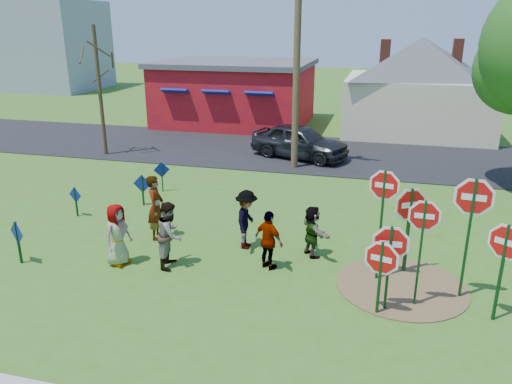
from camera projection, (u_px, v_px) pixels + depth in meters
ground at (239, 250)px, 14.38m from camera, size 120.00×120.00×0.00m
road at (304, 153)px, 24.90m from camera, size 120.00×7.50×0.04m
dirt_patch at (401, 286)px, 12.39m from camera, size 3.20×3.20×0.03m
red_building at (235, 92)px, 31.51m from camera, size 9.40×7.69×3.90m
cream_house at (419, 82)px, 28.59m from camera, size 9.40×9.40×6.50m
distant_building at (44, 46)px, 47.17m from camera, size 10.00×8.00×8.00m
stop_sign_a at (390, 250)px, 10.97m from camera, size 1.12×0.08×2.20m
stop_sign_b at (383, 197)px, 12.06m from camera, size 0.99×0.24×3.03m
stop_sign_c at (423, 229)px, 11.00m from camera, size 0.96×0.07×2.71m
stop_sign_d at (472, 208)px, 11.22m from camera, size 1.18×0.17×3.13m
stop_sign_e at (381, 263)px, 10.87m from camera, size 1.01×0.29×1.90m
stop_sign_f at (505, 249)px, 10.49m from camera, size 0.89×0.60×2.41m
stop_sign_g at (410, 212)px, 12.59m from camera, size 1.04×0.59×2.48m
blue_diamond_a at (17, 238)px, 13.37m from camera, size 0.61×0.30×1.23m
blue_diamond_b at (76, 198)px, 16.67m from camera, size 0.54×0.17×1.04m
blue_diamond_c at (142, 187)px, 17.63m from camera, size 0.67×0.07×1.15m
blue_diamond_d at (162, 173)px, 19.07m from camera, size 0.55×0.31×1.18m
person_a at (117, 235)px, 13.30m from camera, size 0.73×0.94×1.72m
person_b at (156, 207)px, 14.88m from camera, size 0.60×0.80×1.97m
person_c at (170, 234)px, 13.21m from camera, size 0.78×0.95×1.81m
person_d at (247, 220)px, 14.27m from camera, size 0.69×1.15×1.74m
person_e at (269, 240)px, 13.06m from camera, size 1.02×0.83×1.62m
person_f at (312, 231)px, 13.81m from camera, size 1.14×1.37×1.48m
suv at (300, 141)px, 23.65m from camera, size 5.05×3.31×1.60m
utility_pole at (297, 53)px, 20.80m from camera, size 2.26×0.74×9.44m
bare_tree_west at (98, 73)px, 23.31m from camera, size 1.80×1.80×6.10m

